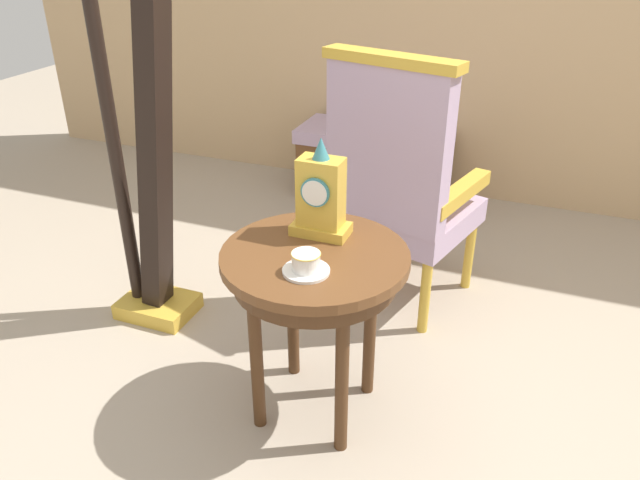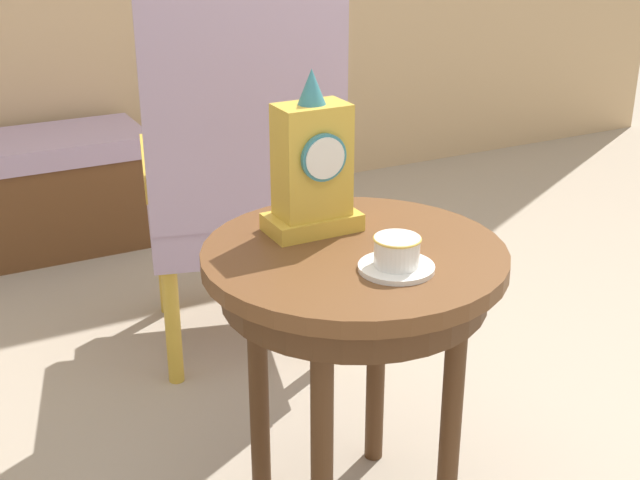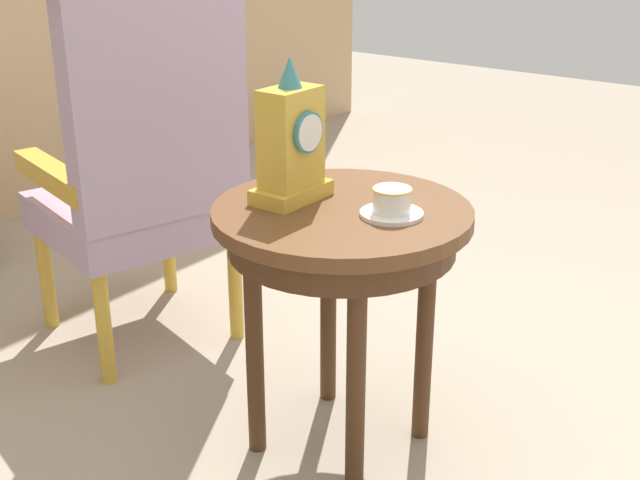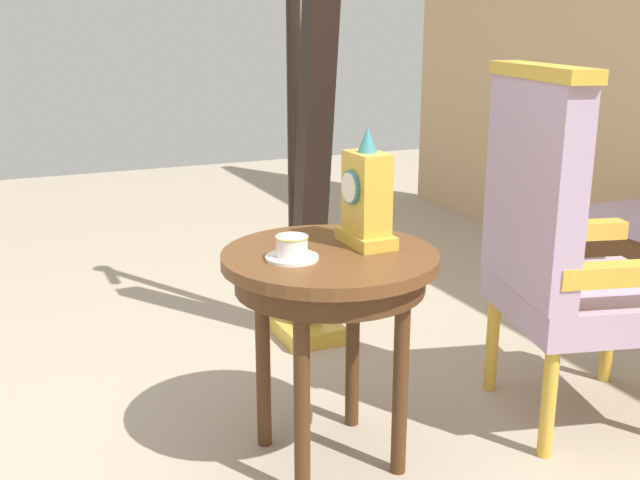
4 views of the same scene
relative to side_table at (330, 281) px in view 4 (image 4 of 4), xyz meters
name	(u,v)px [view 4 (image 4 of 4)]	position (x,y,z in m)	size (l,w,h in m)	color
ground_plane	(307,470)	(0.04, -0.09, -0.56)	(10.00, 10.00, 0.00)	tan
side_table	(330,281)	(0.00, 0.00, 0.00)	(0.61, 0.61, 0.64)	brown
teacup_left	(292,249)	(0.02, -0.12, 0.11)	(0.14, 0.14, 0.07)	white
mantel_clock	(366,198)	(-0.03, 0.13, 0.22)	(0.19, 0.11, 0.34)	gold
armchair	(563,245)	(0.08, 0.76, 0.04)	(0.66, 0.65, 1.14)	#B299B7
harp	(308,161)	(-0.84, 0.30, 0.19)	(0.40, 0.24, 1.84)	gold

